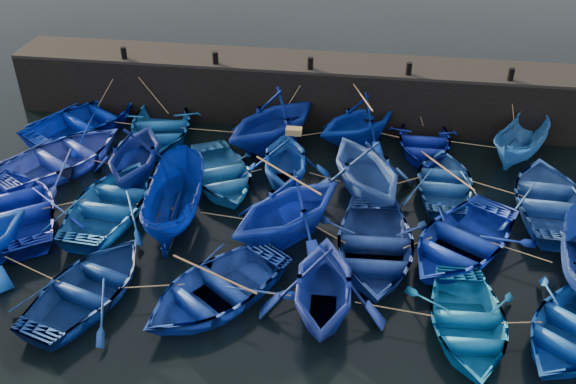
# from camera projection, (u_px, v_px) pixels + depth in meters

# --- Properties ---
(ground) EXTENTS (120.00, 120.00, 0.00)m
(ground) POSITION_uv_depth(u_px,v_px,m) (273.00, 267.00, 19.95)
(ground) COLOR black
(ground) RESTS_ON ground
(quay_wall) EXTENTS (26.00, 2.50, 2.50)m
(quay_wall) POSITION_uv_depth(u_px,v_px,m) (312.00, 91.00, 27.94)
(quay_wall) COLOR black
(quay_wall) RESTS_ON ground
(quay_top) EXTENTS (26.00, 2.50, 0.12)m
(quay_top) POSITION_uv_depth(u_px,v_px,m) (313.00, 62.00, 27.22)
(quay_top) COLOR black
(quay_top) RESTS_ON quay_wall
(bollard_0) EXTENTS (0.24, 0.24, 0.50)m
(bollard_0) POSITION_uv_depth(u_px,v_px,m) (124.00, 53.00, 27.27)
(bollard_0) COLOR black
(bollard_0) RESTS_ON quay_top
(bollard_1) EXTENTS (0.24, 0.24, 0.50)m
(bollard_1) POSITION_uv_depth(u_px,v_px,m) (215.00, 58.00, 26.79)
(bollard_1) COLOR black
(bollard_1) RESTS_ON quay_top
(bollard_2) EXTENTS (0.24, 0.24, 0.50)m
(bollard_2) POSITION_uv_depth(u_px,v_px,m) (310.00, 63.00, 26.31)
(bollard_2) COLOR black
(bollard_2) RESTS_ON quay_top
(bollard_3) EXTENTS (0.24, 0.24, 0.50)m
(bollard_3) POSITION_uv_depth(u_px,v_px,m) (409.00, 69.00, 25.83)
(bollard_3) COLOR black
(bollard_3) RESTS_ON quay_top
(bollard_4) EXTENTS (0.24, 0.24, 0.50)m
(bollard_4) POSITION_uv_depth(u_px,v_px,m) (511.00, 74.00, 25.35)
(bollard_4) COLOR black
(bollard_4) RESTS_ON quay_top
(boat_0) EXTENTS (6.25, 6.65, 1.12)m
(boat_0) POSITION_uv_depth(u_px,v_px,m) (86.00, 120.00, 27.13)
(boat_0) COLOR #001CA5
(boat_0) RESTS_ON ground
(boat_1) EXTENTS (4.88, 5.99, 1.09)m
(boat_1) POSITION_uv_depth(u_px,v_px,m) (160.00, 127.00, 26.63)
(boat_1) COLOR #1255A4
(boat_1) RESTS_ON ground
(boat_2) EXTENTS (6.14, 6.30, 2.52)m
(boat_2) POSITION_uv_depth(u_px,v_px,m) (273.00, 119.00, 25.60)
(boat_2) COLOR navy
(boat_2) RESTS_ON ground
(boat_3) EXTENTS (5.43, 5.44, 2.17)m
(boat_3) POSITION_uv_depth(u_px,v_px,m) (359.00, 120.00, 25.94)
(boat_3) COLOR #062BB2
(boat_3) RESTS_ON ground
(boat_4) EXTENTS (3.20, 4.47, 0.93)m
(boat_4) POSITION_uv_depth(u_px,v_px,m) (424.00, 141.00, 25.74)
(boat_4) COLOR navy
(boat_4) RESTS_ON ground
(boat_5) EXTENTS (3.29, 4.32, 1.58)m
(boat_5) POSITION_uv_depth(u_px,v_px,m) (521.00, 144.00, 24.90)
(boat_5) COLOR #2967B8
(boat_5) RESTS_ON ground
(boat_6) EXTENTS (6.12, 6.61, 1.12)m
(boat_6) POSITION_uv_depth(u_px,v_px,m) (62.00, 157.00, 24.52)
(boat_6) COLOR #2C42BD
(boat_6) RESTS_ON ground
(boat_7) EXTENTS (3.98, 4.53, 2.25)m
(boat_7) POSITION_uv_depth(u_px,v_px,m) (135.00, 153.00, 23.62)
(boat_7) COLOR navy
(boat_7) RESTS_ON ground
(boat_8) EXTENTS (5.03, 5.60, 0.96)m
(boat_8) POSITION_uv_depth(u_px,v_px,m) (220.00, 173.00, 23.65)
(boat_8) COLOR #2367A8
(boat_8) RESTS_ON ground
(boat_9) EXTENTS (4.01, 4.48, 2.12)m
(boat_9) POSITION_uv_depth(u_px,v_px,m) (286.00, 159.00, 23.39)
(boat_9) COLOR #1042A6
(boat_9) RESTS_ON ground
(boat_10) EXTENTS (5.58, 5.87, 2.42)m
(boat_10) POSITION_uv_depth(u_px,v_px,m) (367.00, 168.00, 22.59)
(boat_10) COLOR #2B52A2
(boat_10) RESTS_ON ground
(boat_11) EXTENTS (3.20, 4.41, 0.90)m
(boat_11) POSITION_uv_depth(u_px,v_px,m) (445.00, 181.00, 23.25)
(boat_11) COLOR #205598
(boat_11) RESTS_ON ground
(boat_12) EXTENTS (3.91, 5.33, 1.08)m
(boat_12) POSITION_uv_depth(u_px,v_px,m) (551.00, 199.00, 22.14)
(boat_12) COLOR #265095
(boat_12) RESTS_ON ground
(boat_13) EXTENTS (6.12, 6.48, 1.09)m
(boat_13) POSITION_uv_depth(u_px,v_px,m) (17.00, 207.00, 21.73)
(boat_13) COLOR #0D22A1
(boat_13) RESTS_ON ground
(boat_14) EXTENTS (3.96, 5.29, 1.05)m
(boat_14) POSITION_uv_depth(u_px,v_px,m) (112.00, 202.00, 22.00)
(boat_14) COLOR #1759AC
(boat_14) RESTS_ON ground
(boat_15) EXTENTS (2.18, 4.85, 1.82)m
(boat_15) POSITION_uv_depth(u_px,v_px,m) (174.00, 201.00, 21.35)
(boat_15) COLOR navy
(boat_15) RESTS_ON ground
(boat_16) EXTENTS (5.93, 6.02, 2.40)m
(boat_16) POSITION_uv_depth(u_px,v_px,m) (288.00, 207.00, 20.55)
(boat_16) COLOR #0E2AA4
(boat_16) RESTS_ON ground
(boat_17) EXTENTS (3.97, 5.37, 1.08)m
(boat_17) POSITION_uv_depth(u_px,v_px,m) (374.00, 246.00, 19.95)
(boat_17) COLOR navy
(boat_17) RESTS_ON ground
(boat_18) EXTENTS (5.89, 6.36, 1.08)m
(boat_18) POSITION_uv_depth(u_px,v_px,m) (461.00, 240.00, 20.20)
(boat_18) COLOR #1230BA
(boat_18) RESTS_ON ground
(boat_21) EXTENTS (4.51, 5.39, 0.96)m
(boat_21) POSITION_uv_depth(u_px,v_px,m) (89.00, 287.00, 18.45)
(boat_21) COLOR navy
(boat_21) RESTS_ON ground
(boat_22) EXTENTS (5.77, 6.06, 1.02)m
(boat_22) POSITION_uv_depth(u_px,v_px,m) (215.00, 288.00, 18.35)
(boat_22) COLOR #183A97
(boat_22) RESTS_ON ground
(boat_23) EXTENTS (3.81, 4.35, 2.20)m
(boat_23) POSITION_uv_depth(u_px,v_px,m) (323.00, 284.00, 17.63)
(boat_23) COLOR navy
(boat_23) RESTS_ON ground
(boat_24) EXTENTS (3.39, 4.57, 0.91)m
(boat_24) POSITION_uv_depth(u_px,v_px,m) (467.00, 322.00, 17.31)
(boat_24) COLOR blue
(boat_24) RESTS_ON ground
(wooden_crate) EXTENTS (0.56, 0.34, 0.23)m
(wooden_crate) POSITION_uv_depth(u_px,v_px,m) (294.00, 131.00, 22.70)
(wooden_crate) COLOR olive
(wooden_crate) RESTS_ON boat_9
(mooring_ropes) EXTENTS (17.84, 11.76, 2.10)m
(mooring_ropes) POSITION_uv_depth(u_px,v_px,m) (288.00, 162.00, 23.57)
(mooring_ropes) COLOR tan
(mooring_ropes) RESTS_ON ground
(loose_oars) EXTENTS (9.14, 12.16, 1.56)m
(loose_oars) POSITION_uv_depth(u_px,v_px,m) (336.00, 171.00, 21.56)
(loose_oars) COLOR #99724C
(loose_oars) RESTS_ON ground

